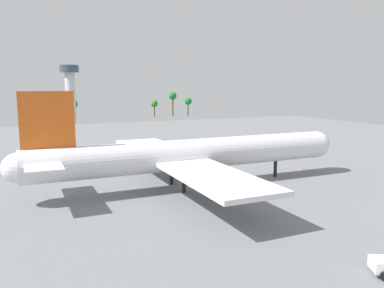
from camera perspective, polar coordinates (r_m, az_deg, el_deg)
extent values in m
plane|color=slate|center=(72.83, 0.00, -6.29)|extent=(257.47, 257.47, 0.00)
cylinder|color=silver|center=(71.48, 0.00, -1.50)|extent=(59.24, 5.60, 5.60)
sphere|color=silver|center=(87.75, 17.92, -0.02)|extent=(5.49, 5.49, 5.49)
sphere|color=silver|center=(65.38, -24.44, -3.26)|extent=(4.76, 4.76, 4.76)
cube|color=#D85919|center=(64.48, -20.63, 3.35)|extent=(8.29, 0.50, 8.96)
cube|color=silver|center=(60.86, -21.14, -3.10)|extent=(5.33, 8.40, 0.36)
cube|color=silver|center=(69.70, -21.57, -1.68)|extent=(5.33, 8.40, 0.36)
cube|color=silver|center=(57.85, 3.13, -4.81)|extent=(10.07, 25.08, 0.70)
cube|color=silver|center=(83.64, -5.87, -0.64)|extent=(10.07, 25.08, 0.70)
cylinder|color=gray|center=(61.91, 2.33, -5.36)|extent=(4.48, 2.35, 2.35)
cylinder|color=gray|center=(54.07, 6.78, -7.51)|extent=(4.48, 2.35, 2.35)
cylinder|color=gray|center=(80.73, -4.33, -2.05)|extent=(4.48, 2.35, 2.35)
cylinder|color=gray|center=(89.37, -6.36, -1.03)|extent=(4.48, 2.35, 2.35)
cylinder|color=black|center=(81.85, 12.21, -3.59)|extent=(0.70, 0.70, 3.37)
cylinder|color=black|center=(68.52, -1.21, -5.80)|extent=(0.70, 0.70, 3.37)
cylinder|color=black|center=(74.06, -3.08, -4.70)|extent=(0.70, 0.70, 3.37)
cube|color=#333338|center=(119.75, 5.29, 0.24)|extent=(2.26, 2.12, 1.66)
cube|color=#4C8C4C|center=(117.37, 5.76, -0.10)|extent=(2.48, 3.69, 1.04)
cylinder|color=black|center=(120.21, 5.79, -0.14)|extent=(0.40, 0.93, 0.90)
cylinder|color=black|center=(119.41, 4.81, -0.18)|extent=(0.40, 0.93, 0.90)
cylinder|color=black|center=(117.21, 6.38, -0.37)|extent=(0.40, 0.93, 0.90)
cylinder|color=black|center=(116.39, 5.38, -0.42)|extent=(0.40, 0.93, 0.90)
cylinder|color=black|center=(45.85, 25.45, -15.80)|extent=(0.98, 0.71, 0.96)
cone|color=orange|center=(90.63, 16.13, -3.40)|extent=(0.51, 0.51, 0.73)
cylinder|color=silver|center=(203.81, -17.52, 6.54)|extent=(4.86, 4.86, 25.07)
cylinder|color=#334756|center=(203.87, -17.71, 10.56)|extent=(9.23, 9.23, 3.56)
cylinder|color=#51381E|center=(222.09, -19.95, 4.43)|extent=(0.88, 0.88, 8.56)
sphere|color=#357120|center=(221.78, -20.03, 5.95)|extent=(5.41, 5.41, 5.41)
cylinder|color=#51381E|center=(223.16, -17.33, 4.30)|extent=(0.72, 0.72, 6.45)
sphere|color=#306236|center=(222.86, -17.39, 5.63)|extent=(6.50, 6.50, 6.50)
cylinder|color=#51381E|center=(233.81, -5.58, 4.86)|extent=(0.64, 0.64, 6.62)
sphere|color=#307B21|center=(233.55, -5.60, 5.98)|extent=(4.21, 4.21, 4.21)
cylinder|color=#51381E|center=(237.75, -2.86, 5.47)|extent=(0.85, 0.85, 10.89)
sphere|color=#1A7429|center=(237.46, -2.88, 7.12)|extent=(4.73, 4.73, 4.73)
cylinder|color=#51381E|center=(241.78, -0.58, 5.14)|extent=(0.64, 0.64, 7.55)
sphere|color=#1E7B2D|center=(241.51, -0.58, 6.36)|extent=(4.58, 4.58, 4.58)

